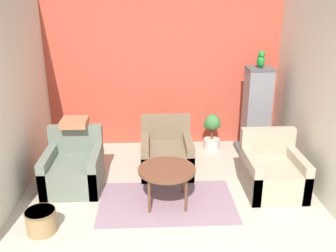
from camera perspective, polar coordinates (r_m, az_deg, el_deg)
name	(u,v)px	position (r m, az deg, el deg)	size (l,w,h in m)	color
wall_back_accent	(163,71)	(6.73, -0.74, 8.42)	(4.24, 0.06, 2.73)	#C64C38
wall_left	(9,99)	(5.35, -23.02, 3.76)	(0.06, 3.46, 2.73)	beige
wall_right	(321,95)	(5.53, 22.24, 4.36)	(0.06, 3.46, 2.73)	beige
area_rug	(167,202)	(5.18, -0.18, -11.55)	(1.82, 1.13, 0.01)	gray
coffee_table	(167,171)	(4.95, -0.19, -6.94)	(0.76, 0.76, 0.52)	brown
armchair_left	(74,169)	(5.64, -14.18, -6.40)	(0.79, 0.87, 0.82)	slate
armchair_right	(272,173)	(5.57, 15.59, -6.88)	(0.79, 0.87, 0.82)	tan
armchair_middle	(167,155)	(5.93, -0.22, -4.39)	(0.79, 0.87, 0.82)	#7A664C
birdcage	(256,113)	(6.62, 13.30, 1.87)	(0.59, 0.59, 1.52)	#555559
parrot	(261,60)	(6.41, 13.96, 9.77)	(0.13, 0.23, 0.28)	#1E842D
potted_plant	(212,130)	(6.74, 6.72, -0.63)	(0.31, 0.29, 0.65)	beige
wicker_basket	(41,220)	(4.80, -18.79, -13.47)	(0.36, 0.36, 0.29)	#A37F51
throw_pillow	(74,122)	(5.71, -14.08, 0.54)	(0.38, 0.38, 0.10)	#B2704C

